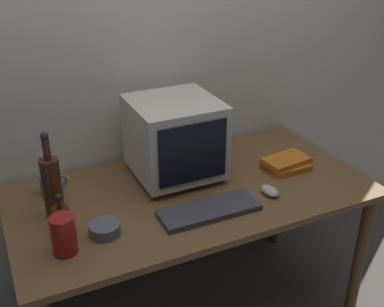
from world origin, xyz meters
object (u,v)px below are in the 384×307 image
object	(u,v)px
keyboard	(209,210)
book_stack	(286,163)
mug	(50,184)
crt_monitor	(175,138)
metal_canister	(64,235)
computer_mouse	(270,191)
bottle_tall	(52,185)
bottle_short	(62,219)
cd_spindle	(105,229)

from	to	relation	value
keyboard	book_stack	world-z (taller)	book_stack
mug	book_stack	bearing A→B (deg)	-13.08
crt_monitor	metal_canister	xyz separation A→B (m)	(-0.59, -0.35, -0.12)
metal_canister	computer_mouse	bearing A→B (deg)	1.18
keyboard	bottle_tall	xyz separation A→B (m)	(-0.57, 0.25, 0.13)
bottle_short	metal_canister	size ratio (longest dim) A/B	1.15
computer_mouse	metal_canister	bearing A→B (deg)	175.22
crt_monitor	mug	xyz separation A→B (m)	(-0.56, 0.08, -0.15)
computer_mouse	cd_spindle	xyz separation A→B (m)	(-0.73, 0.03, 0.00)
bottle_short	crt_monitor	bearing A→B (deg)	21.94
crt_monitor	cd_spindle	size ratio (longest dim) A/B	3.24
book_stack	metal_canister	bearing A→B (deg)	-170.18
bottle_short	metal_canister	xyz separation A→B (m)	(-0.02, -0.12, 0.01)
crt_monitor	computer_mouse	distance (m)	0.49
bottle_tall	mug	world-z (taller)	bottle_tall
bottle_tall	crt_monitor	bearing A→B (deg)	9.78
mug	cd_spindle	xyz separation A→B (m)	(0.13, -0.39, -0.02)
cd_spindle	metal_canister	size ratio (longest dim) A/B	0.80
computer_mouse	book_stack	bearing A→B (deg)	33.63
crt_monitor	computer_mouse	bearing A→B (deg)	-48.00
metal_canister	mug	bearing A→B (deg)	86.36
bottle_short	mug	xyz separation A→B (m)	(0.01, 0.31, -0.02)
book_stack	mug	xyz separation A→B (m)	(-1.07, 0.25, 0.02)
crt_monitor	mug	distance (m)	0.58
keyboard	cd_spindle	xyz separation A→B (m)	(-0.43, 0.04, 0.01)
book_stack	mug	world-z (taller)	mug
metal_canister	book_stack	bearing A→B (deg)	9.82
keyboard	crt_monitor	bearing A→B (deg)	90.43
crt_monitor	book_stack	size ratio (longest dim) A/B	1.67
bottle_tall	cd_spindle	size ratio (longest dim) A/B	3.08
crt_monitor	computer_mouse	size ratio (longest dim) A/B	3.89
keyboard	bottle_short	size ratio (longest dim) A/B	2.44
bottle_tall	cd_spindle	xyz separation A→B (m)	(0.14, -0.21, -0.12)
computer_mouse	keyboard	bearing A→B (deg)	176.75
computer_mouse	bottle_tall	size ratio (longest dim) A/B	0.27
book_stack	crt_monitor	bearing A→B (deg)	162.13
crt_monitor	metal_canister	world-z (taller)	crt_monitor
keyboard	bottle_tall	bearing A→B (deg)	156.83
keyboard	metal_canister	bearing A→B (deg)	-179.01
cd_spindle	metal_canister	distance (m)	0.17
crt_monitor	bottle_short	distance (m)	0.63
cd_spindle	computer_mouse	bearing A→B (deg)	-2.19
bottle_tall	mug	xyz separation A→B (m)	(0.01, 0.18, -0.09)
mug	keyboard	bearing A→B (deg)	-37.92
mug	bottle_tall	bearing A→B (deg)	-94.35
crt_monitor	cd_spindle	bearing A→B (deg)	-144.29
crt_monitor	book_stack	xyz separation A→B (m)	(0.51, -0.16, -0.17)
crt_monitor	bottle_short	world-z (taller)	crt_monitor
bottle_short	book_stack	distance (m)	1.08
bottle_tall	cd_spindle	world-z (taller)	bottle_tall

